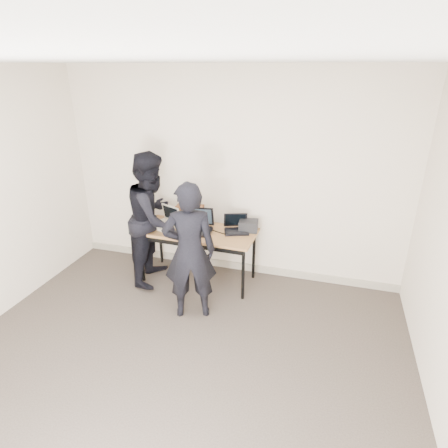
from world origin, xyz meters
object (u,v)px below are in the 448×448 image
at_px(person_observer, 153,218).
at_px(leather_satchel, 190,214).
at_px(desk, 197,235).
at_px(laptop_beige, 165,222).
at_px(equipment_box, 249,226).
at_px(laptop_center, 198,226).
at_px(laptop_right, 236,227).
at_px(person_typist, 190,252).

bearing_deg(person_observer, leather_satchel, -54.59).
bearing_deg(desk, laptop_beige, 178.48).
bearing_deg(leather_satchel, equipment_box, -9.42).
bearing_deg(laptop_center, laptop_right, 6.80).
distance_m(desk, laptop_beige, 0.46).
relative_size(equipment_box, person_observer, 0.14).
relative_size(desk, leather_satchel, 4.02).
distance_m(laptop_center, person_observer, 0.58).
xyz_separation_m(laptop_beige, person_observer, (-0.11, -0.12, 0.09)).
distance_m(laptop_center, equipment_box, 0.65).
bearing_deg(desk, person_observer, -168.63).
relative_size(laptop_beige, leather_satchel, 1.09).
bearing_deg(person_observer, laptop_center, -84.95).
xyz_separation_m(laptop_center, person_observer, (-0.57, -0.10, 0.08)).
height_order(desk, person_typist, person_typist).
distance_m(equipment_box, person_observer, 1.22).
bearing_deg(person_typist, equipment_box, -137.23).
height_order(laptop_right, person_typist, person_typist).
xyz_separation_m(laptop_beige, leather_satchel, (0.27, 0.20, 0.08)).
height_order(laptop_center, laptop_right, laptop_center).
bearing_deg(laptop_beige, laptop_right, 29.51).
bearing_deg(leather_satchel, laptop_beige, -150.41).
relative_size(leather_satchel, person_typist, 0.24).
xyz_separation_m(desk, laptop_right, (0.48, 0.13, 0.11)).
bearing_deg(leather_satchel, desk, -58.74).
xyz_separation_m(person_typist, person_observer, (-0.74, 0.63, 0.06)).
height_order(person_typist, person_observer, person_observer).
distance_m(person_typist, person_observer, 0.97).
bearing_deg(laptop_beige, person_typist, -26.69).
relative_size(leather_satchel, person_observer, 0.22).
distance_m(desk, equipment_box, 0.67).
bearing_deg(person_typist, person_observer, -61.60).
height_order(leather_satchel, equipment_box, leather_satchel).
xyz_separation_m(laptop_right, person_typist, (-0.30, -0.85, 0.03)).
xyz_separation_m(desk, person_typist, (0.18, -0.72, 0.14)).
height_order(desk, laptop_beige, laptop_beige).
relative_size(desk, person_typist, 0.95).
relative_size(laptop_right, equipment_box, 1.61).
height_order(equipment_box, person_typist, person_typist).
bearing_deg(leather_satchel, laptop_center, -56.39).
bearing_deg(equipment_box, leather_satchel, 177.47).
relative_size(equipment_box, person_typist, 0.15).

